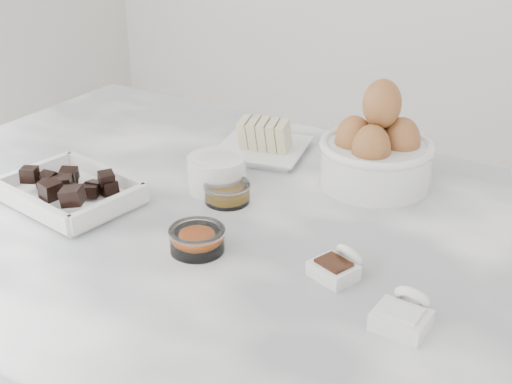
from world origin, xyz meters
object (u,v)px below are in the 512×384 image
at_px(honey_bowl, 227,192).
at_px(salt_spoon, 404,314).
at_px(chocolate_dish, 70,188).
at_px(sugar_ramekin, 217,172).
at_px(egg_bowl, 376,151).
at_px(zest_bowl, 197,238).
at_px(butter_plate, 261,141).
at_px(vanilla_spoon, 338,266).

xyz_separation_m(honey_bowl, salt_spoon, (0.34, -0.15, -0.00)).
xyz_separation_m(chocolate_dish, sugar_ramekin, (0.16, 0.15, 0.01)).
height_order(honey_bowl, salt_spoon, salt_spoon).
relative_size(sugar_ramekin, honey_bowl, 1.26).
bearing_deg(egg_bowl, honey_bowl, -132.85).
distance_m(chocolate_dish, salt_spoon, 0.55).
bearing_deg(zest_bowl, butter_plate, 107.41).
xyz_separation_m(egg_bowl, zest_bowl, (-0.12, -0.32, -0.04)).
height_order(sugar_ramekin, vanilla_spoon, sugar_ramekin).
relative_size(chocolate_dish, salt_spoon, 2.96).
bearing_deg(sugar_ramekin, egg_bowl, 36.54).
xyz_separation_m(honey_bowl, zest_bowl, (0.05, -0.14, 0.00)).
height_order(chocolate_dish, sugar_ramekin, sugar_ramekin).
relative_size(butter_plate, salt_spoon, 2.42).
bearing_deg(zest_bowl, vanilla_spoon, 13.06).
height_order(butter_plate, salt_spoon, butter_plate).
xyz_separation_m(egg_bowl, vanilla_spoon, (0.07, -0.28, -0.04)).
distance_m(honey_bowl, zest_bowl, 0.15).
relative_size(egg_bowl, vanilla_spoon, 2.34).
bearing_deg(sugar_ramekin, chocolate_dish, -136.63).
xyz_separation_m(zest_bowl, vanilla_spoon, (0.19, 0.04, -0.00)).
relative_size(egg_bowl, zest_bowl, 2.34).
distance_m(sugar_ramekin, egg_bowl, 0.25).
bearing_deg(honey_bowl, egg_bowl, 47.15).
relative_size(honey_bowl, vanilla_spoon, 0.93).
xyz_separation_m(chocolate_dish, vanilla_spoon, (0.44, 0.03, -0.01)).
height_order(vanilla_spoon, salt_spoon, salt_spoon).
bearing_deg(vanilla_spoon, butter_plate, 135.37).
xyz_separation_m(butter_plate, egg_bowl, (0.22, -0.01, 0.03)).
bearing_deg(salt_spoon, chocolate_dish, 177.41).
xyz_separation_m(butter_plate, vanilla_spoon, (0.29, -0.29, -0.01)).
relative_size(butter_plate, honey_bowl, 2.46).
bearing_deg(butter_plate, honey_bowl, -73.49).
relative_size(sugar_ramekin, egg_bowl, 0.50).
bearing_deg(sugar_ramekin, vanilla_spoon, -24.74).
height_order(zest_bowl, vanilla_spoon, vanilla_spoon).
bearing_deg(honey_bowl, vanilla_spoon, -22.78).
bearing_deg(salt_spoon, honey_bowl, 156.17).
relative_size(chocolate_dish, zest_bowl, 2.81).
bearing_deg(chocolate_dish, sugar_ramekin, 43.37).
bearing_deg(zest_bowl, egg_bowl, 69.92).
height_order(chocolate_dish, salt_spoon, chocolate_dish).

